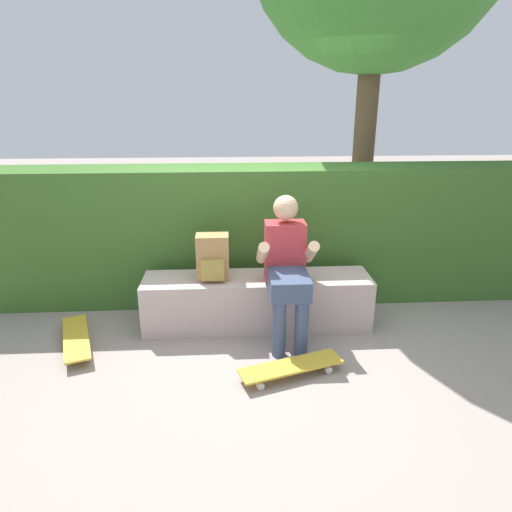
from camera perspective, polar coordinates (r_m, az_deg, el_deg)
name	(u,v)px	position (r m, az deg, el deg)	size (l,w,h in m)	color
ground_plane	(259,343)	(3.98, 0.44, -10.77)	(24.00, 24.00, 0.00)	gray
bench_main	(257,301)	(4.16, 0.14, -5.66)	(2.02, 0.46, 0.47)	#B7A39B
person_skater	(287,265)	(3.81, 3.84, -1.10)	(0.49, 0.62, 1.22)	#B73338
skateboard_near_person	(291,367)	(3.55, 4.40, -13.59)	(0.82, 0.44, 0.09)	gold
skateboard_beside_bench	(76,338)	(4.18, -21.52, -9.48)	(0.45, 0.82, 0.09)	gold
backpack_on_bench	(213,258)	(3.98, -5.41, -0.25)	(0.28, 0.23, 0.40)	#A37A47
hedge_row	(277,234)	(4.63, 2.61, 2.79)	(5.97, 0.56, 1.35)	#356024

